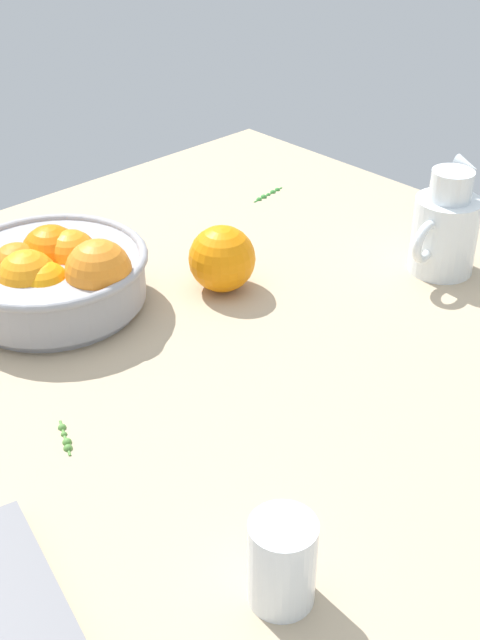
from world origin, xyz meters
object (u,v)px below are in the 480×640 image
(juice_glass, at_px, (282,567))
(loose_orange_1, at_px, (222,259))
(fruit_bowl, at_px, (53,275))
(juice_pitcher, at_px, (444,234))

(juice_glass, relative_size, loose_orange_1, 0.93)
(loose_orange_1, bearing_deg, juice_glass, -127.02)
(fruit_bowl, bearing_deg, juice_glass, -102.79)
(juice_pitcher, height_order, loose_orange_1, juice_pitcher)
(fruit_bowl, xyz_separation_m, juice_glass, (-0.12, -0.51, -0.01))
(juice_pitcher, xyz_separation_m, loose_orange_1, (-0.25, 0.17, -0.01))
(fruit_bowl, bearing_deg, juice_pitcher, -32.33)
(juice_pitcher, relative_size, juice_glass, 1.86)
(juice_pitcher, xyz_separation_m, juice_glass, (-0.55, -0.23, -0.02))
(fruit_bowl, bearing_deg, loose_orange_1, -30.21)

